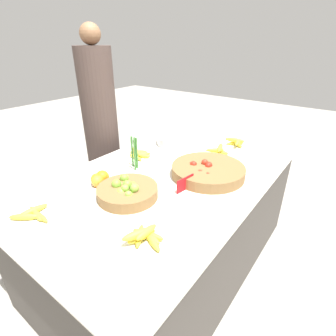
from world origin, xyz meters
name	(u,v)px	position (x,y,z in m)	size (l,w,h in m)	color
ground_plane	(168,259)	(0.00, 0.00, 0.00)	(12.00, 12.00, 0.00)	#A39E93
market_table	(168,221)	(0.00, 0.00, 0.36)	(1.88, 1.14, 0.73)	#4C4742
lime_bowl	(127,191)	(-0.34, 0.02, 0.76)	(0.33, 0.33, 0.11)	olive
tomato_basket	(208,171)	(0.15, -0.21, 0.76)	(0.46, 0.46, 0.10)	olive
orange_pile	(100,179)	(-0.34, 0.26, 0.77)	(0.12, 0.09, 0.08)	orange
metal_bowl	(180,140)	(0.51, 0.26, 0.76)	(0.37, 0.37, 0.07)	silver
price_sign	(185,184)	(-0.09, -0.19, 0.77)	(0.14, 0.03, 0.08)	red
veg_bundle	(135,153)	(-0.05, 0.24, 0.83)	(0.05, 0.07, 0.21)	#428438
banana_bunch_front_right	(144,236)	(-0.55, -0.28, 0.75)	(0.17, 0.19, 0.06)	yellow
banana_bunch_middle_left	(32,214)	(-0.75, 0.27, 0.74)	(0.18, 0.19, 0.03)	yellow
banana_bunch_front_left	(138,154)	(0.10, 0.35, 0.75)	(0.16, 0.19, 0.06)	yellow
banana_bunch_back_center	(236,142)	(0.75, -0.13, 0.76)	(0.17, 0.17, 0.06)	yellow
banana_bunch_front_center	(218,150)	(0.51, -0.09, 0.76)	(0.19, 0.16, 0.06)	yellow
vendor_person	(102,135)	(0.20, 0.86, 0.76)	(0.29, 0.29, 1.63)	#473833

